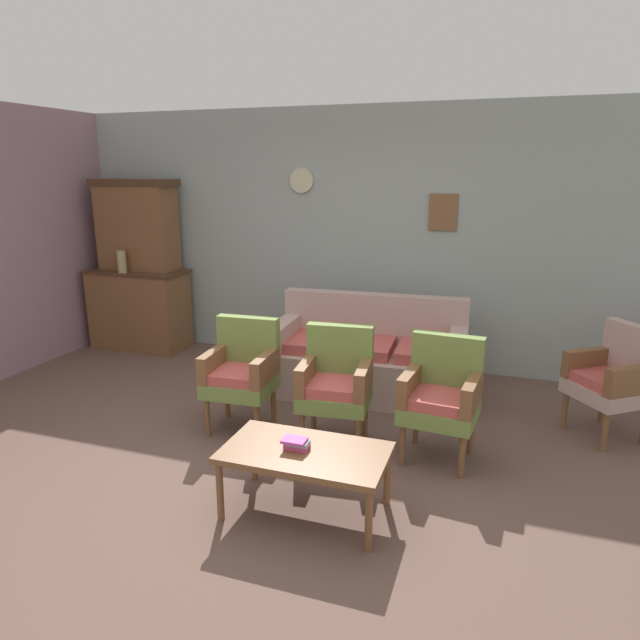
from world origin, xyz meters
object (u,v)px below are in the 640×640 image
side_cabinet (140,309)px  floral_couch (368,359)px  armchair_row_middle (242,369)px  coffee_table (305,457)px  wingback_chair_by_fireplace (614,376)px  book_stack_on_table (296,443)px  vase_on_cabinet (122,262)px  armchair_by_doorway (336,380)px  armchair_near_couch_end (441,393)px

side_cabinet → floral_couch: (2.92, -0.52, -0.14)m
armchair_row_middle → coffee_table: 1.33m
wingback_chair_by_fireplace → book_stack_on_table: 2.65m
coffee_table → book_stack_on_table: size_ratio=6.36×
vase_on_cabinet → floral_couch: 3.07m
vase_on_cabinet → armchair_by_doorway: 3.33m
armchair_by_doorway → book_stack_on_table: (0.05, -0.98, -0.04)m
armchair_by_doorway → coffee_table: bearing=-83.7°
armchair_near_couch_end → coffee_table: armchair_near_couch_end is taller
vase_on_cabinet → armchair_near_couch_end: (3.77, -1.39, -0.56)m
side_cabinet → coffee_table: size_ratio=1.16×
armchair_near_couch_end → wingback_chair_by_fireplace: size_ratio=1.00×
side_cabinet → armchair_by_doorway: 3.33m
armchair_row_middle → armchair_near_couch_end: (1.59, 0.01, 0.00)m
armchair_row_middle → vase_on_cabinet: bearing=147.3°
armchair_row_middle → coffee_table: bearing=-47.1°
coffee_table → armchair_near_couch_end: bearing=54.8°
floral_couch → book_stack_on_table: bearing=-88.3°
vase_on_cabinet → armchair_by_doorway: bearing=-25.1°
armchair_by_doorway → coffee_table: 0.99m
armchair_row_middle → wingback_chair_by_fireplace: bearing=15.7°
coffee_table → wingback_chair_by_fireplace: bearing=42.5°
wingback_chair_by_fireplace → vase_on_cabinet: bearing=173.1°
floral_couch → armchair_near_couch_end: same height
armchair_by_doorway → coffee_table: armchair_by_doorway is taller
armchair_near_couch_end → wingback_chair_by_fireplace: 1.46m
wingback_chair_by_fireplace → book_stack_on_table: (-1.98, -1.76, -0.04)m
floral_couch → armchair_row_middle: (-0.79, -1.07, 0.17)m
armchair_near_couch_end → vase_on_cabinet: bearing=159.8°
side_cabinet → coffee_table: bearing=-40.1°
wingback_chair_by_fireplace → coffee_table: 2.61m
armchair_row_middle → coffee_table: armchair_row_middle is taller
wingback_chair_by_fireplace → coffee_table: (-1.92, -1.76, -0.12)m
floral_couch → armchair_by_doorway: bearing=-89.6°
side_cabinet → floral_couch: 2.97m
armchair_row_middle → armchair_by_doorway: same height
vase_on_cabinet → coffee_table: size_ratio=0.25×
armchair_by_doorway → book_stack_on_table: size_ratio=5.73×
side_cabinet → armchair_near_couch_end: (3.72, -1.58, 0.03)m
armchair_near_couch_end → coffee_table: size_ratio=0.90×
armchair_row_middle → side_cabinet: bearing=143.3°
vase_on_cabinet → wingback_chair_by_fireplace: size_ratio=0.28×
armchair_near_couch_end → armchair_row_middle: bearing=-179.7°
armchair_near_couch_end → wingback_chair_by_fireplace: same height
vase_on_cabinet → wingback_chair_by_fireplace: 5.07m
coffee_table → book_stack_on_table: 0.10m
vase_on_cabinet → book_stack_on_table: bearing=-38.1°
floral_couch → armchair_by_doorway: same height
coffee_table → armchair_row_middle: bearing=132.9°
armchair_row_middle → armchair_near_couch_end: bearing=0.3°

